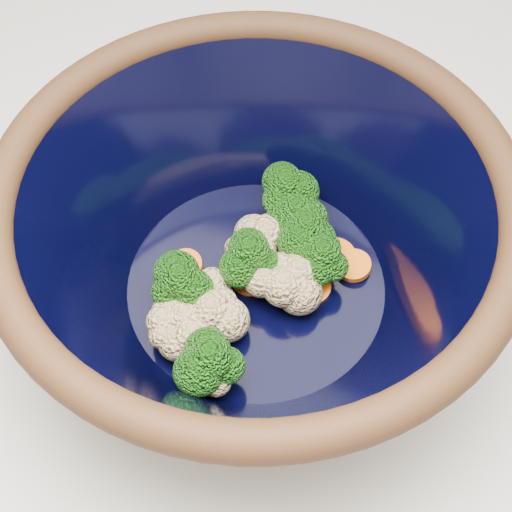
{
  "coord_description": "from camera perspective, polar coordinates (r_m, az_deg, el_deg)",
  "views": [
    {
      "loc": [
        0.03,
        -0.39,
        1.39
      ],
      "look_at": [
        -0.04,
        -0.1,
        0.97
      ],
      "focal_mm": 50.0,
      "sensor_mm": 36.0,
      "label": 1
    }
  ],
  "objects": [
    {
      "name": "ground",
      "position": [
        1.45,
        2.63,
        -19.1
      ],
      "size": [
        3.0,
        3.0,
        0.0
      ],
      "primitive_type": "plane",
      "color": "#9E7A54",
      "rests_on": "ground"
    },
    {
      "name": "counter",
      "position": [
        1.02,
        3.6,
        -12.39
      ],
      "size": [
        1.2,
        1.2,
        0.9
      ],
      "primitive_type": "cube",
      "color": "silver",
      "rests_on": "ground"
    },
    {
      "name": "mixing_bowl",
      "position": [
        0.5,
        0.0,
        0.97
      ],
      "size": [
        0.4,
        0.4,
        0.16
      ],
      "rotation": [
        0.0,
        0.0,
        -0.2
      ],
      "color": "black",
      "rests_on": "counter"
    },
    {
      "name": "vegetable_pile",
      "position": [
        0.52,
        -0.07,
        -1.04
      ],
      "size": [
        0.15,
        0.2,
        0.06
      ],
      "color": "#608442",
      "rests_on": "mixing_bowl"
    }
  ]
}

